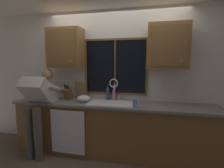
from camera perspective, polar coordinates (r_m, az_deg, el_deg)
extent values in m
cube|color=silver|center=(3.22, 1.43, 1.32)|extent=(5.81, 0.12, 2.55)
cylinder|color=#FFEAB2|center=(3.13, -21.95, 24.15)|extent=(0.14, 0.14, 0.01)
cube|color=black|center=(3.14, 1.09, 5.74)|extent=(1.10, 0.02, 0.95)
cube|color=brown|center=(3.15, 1.07, 14.72)|extent=(1.17, 0.02, 0.04)
cube|color=brown|center=(3.18, 1.03, -3.17)|extent=(1.17, 0.02, 0.04)
cube|color=brown|center=(3.29, -8.70, 5.74)|extent=(0.03, 0.02, 0.95)
cube|color=brown|center=(3.06, 11.55, 5.55)|extent=(0.03, 0.02, 0.95)
cube|color=brown|center=(3.13, 1.04, 5.73)|extent=(0.02, 0.02, 0.95)
cube|color=brown|center=(3.09, 0.02, -14.95)|extent=(3.41, 0.58, 0.88)
cube|color=slate|center=(2.93, -0.07, -6.75)|extent=(3.47, 0.62, 0.04)
cube|color=white|center=(3.03, -14.57, -15.30)|extent=(0.60, 0.02, 0.74)
cube|color=olive|center=(3.31, -15.16, 11.38)|extent=(0.63, 0.33, 0.72)
cube|color=brown|center=(3.16, -16.66, 11.53)|extent=(0.55, 0.01, 0.62)
sphere|color=#B2B2B7|center=(3.05, -13.46, 7.45)|extent=(0.02, 0.02, 0.02)
cube|color=olive|center=(2.93, 18.18, 11.81)|extent=(0.63, 0.33, 0.72)
cube|color=brown|center=(2.76, 18.49, 12.09)|extent=(0.55, 0.01, 0.62)
sphere|color=#B2B2B7|center=(2.77, 22.23, 7.13)|extent=(0.02, 0.02, 0.02)
cube|color=silver|center=(2.94, -0.14, -6.51)|extent=(0.80, 0.46, 0.02)
cube|color=beige|center=(3.01, -3.88, -8.13)|extent=(0.36, 0.42, 0.20)
cube|color=beige|center=(2.93, 3.72, -8.61)|extent=(0.36, 0.42, 0.20)
cube|color=silver|center=(2.96, -0.14, -8.38)|extent=(0.04, 0.42, 0.20)
cylinder|color=silver|center=(3.11, 0.79, -2.70)|extent=(0.03, 0.03, 0.30)
torus|color=silver|center=(3.03, 0.55, 0.27)|extent=(0.16, 0.02, 0.16)
cylinder|color=silver|center=(3.12, 2.23, -4.56)|extent=(0.03, 0.03, 0.09)
cylinder|color=#595147|center=(3.25, -25.98, -14.59)|extent=(0.13, 0.13, 0.88)
cylinder|color=#595147|center=(3.15, -23.49, -15.15)|extent=(0.13, 0.13, 0.88)
cube|color=beige|center=(3.18, -23.22, -2.69)|extent=(0.44, 0.56, 0.58)
sphere|color=#A57A5B|center=(3.36, -20.78, 2.94)|extent=(0.21, 0.21, 0.21)
cylinder|color=beige|center=(3.44, -24.46, -1.17)|extent=(0.09, 0.52, 0.26)
cylinder|color=beige|center=(3.19, -18.17, -1.50)|extent=(0.09, 0.52, 0.26)
cube|color=brown|center=(3.28, -14.46, -3.21)|extent=(0.12, 0.18, 0.25)
cylinder|color=black|center=(3.23, -15.57, -0.70)|extent=(0.02, 0.05, 0.09)
cylinder|color=black|center=(3.21, -15.00, -0.84)|extent=(0.02, 0.04, 0.08)
cylinder|color=black|center=(3.20, -14.42, -0.98)|extent=(0.02, 0.04, 0.06)
cube|color=#997047|center=(3.30, -10.24, -2.00)|extent=(0.22, 0.09, 0.33)
ellipsoid|color=silver|center=(3.07, -9.46, -4.77)|extent=(0.24, 0.24, 0.12)
cylinder|color=#668CCC|center=(2.67, 7.55, -6.28)|extent=(0.06, 0.06, 0.14)
cylinder|color=silver|center=(2.65, 7.59, -4.38)|extent=(0.02, 0.02, 0.04)
cylinder|color=silver|center=(2.62, 7.56, -3.88)|extent=(0.01, 0.04, 0.01)
cylinder|color=pink|center=(3.13, 0.63, -3.70)|extent=(0.06, 0.06, 0.19)
cylinder|color=#AD5B7A|center=(3.11, 0.64, -1.58)|extent=(0.03, 0.03, 0.05)
cylinder|color=black|center=(3.10, 0.64, -1.05)|extent=(0.03, 0.03, 0.01)
cylinder|color=#334C8C|center=(3.16, -1.38, -3.35)|extent=(0.07, 0.07, 0.21)
cylinder|color=navy|center=(3.13, -1.39, -0.94)|extent=(0.03, 0.03, 0.05)
cylinder|color=black|center=(3.13, -1.39, -0.34)|extent=(0.03, 0.03, 0.01)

